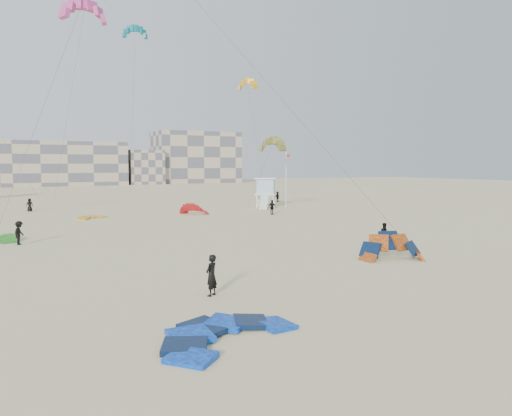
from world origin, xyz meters
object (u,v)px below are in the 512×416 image
kite_ground_orange (392,260)px  kitesurfer_main (211,275)px  kite_ground_blue (225,339)px  lifeguard_tower_near (266,193)px

kite_ground_orange → kitesurfer_main: size_ratio=2.19×
kitesurfer_main → kite_ground_blue: bearing=36.4°
kite_ground_blue → kite_ground_orange: kite_ground_orange is taller
lifeguard_tower_near → kite_ground_blue: bearing=-86.3°
lifeguard_tower_near → kite_ground_orange: bearing=-73.0°
kite_ground_orange → kitesurfer_main: bearing=-149.2°
kitesurfer_main → lifeguard_tower_near: (23.83, 38.01, 1.07)m
kite_ground_blue → kitesurfer_main: 5.55m
kite_ground_orange → lifeguard_tower_near: bearing=92.4°
kite_ground_blue → lifeguard_tower_near: 50.23m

